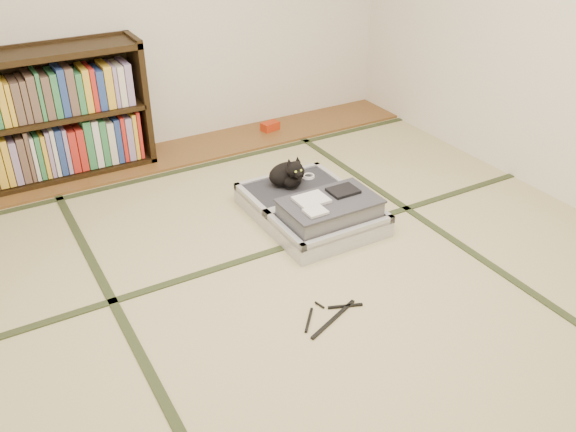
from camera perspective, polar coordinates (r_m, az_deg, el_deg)
floor at (r=3.40m, az=2.22°, el=-6.45°), size 4.50×4.50×0.00m
wood_strip at (r=4.97m, az=-10.07°, el=5.87°), size 4.00×0.50×0.02m
red_item at (r=5.28m, az=-1.68°, el=8.40°), size 0.17×0.12×0.07m
room_shell at (r=2.78m, az=2.84°, el=18.39°), size 4.50×4.50×4.50m
tatami_borders at (r=3.75m, az=-1.76°, el=-2.46°), size 4.00×4.50×0.01m
bookcase at (r=4.67m, az=-22.16°, el=8.29°), size 1.50×0.34×0.96m
suitcase at (r=3.92m, az=2.44°, el=0.69°), size 0.67×0.90×0.26m
cat at (r=4.08m, az=0.07°, el=3.95°), size 0.30×0.30×0.24m
cable_coil at (r=4.23m, az=1.91°, el=3.73°), size 0.09×0.09×0.02m
hanger at (r=3.19m, az=3.96°, el=-9.29°), size 0.38×0.24×0.01m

